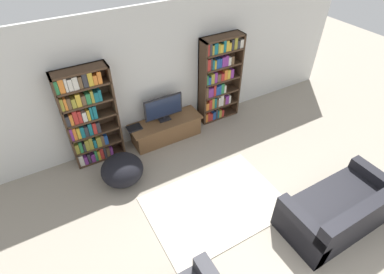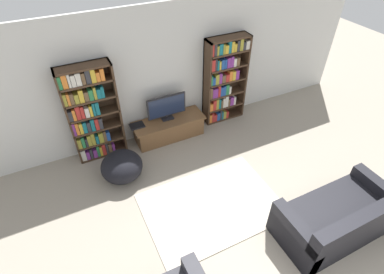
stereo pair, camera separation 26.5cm
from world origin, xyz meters
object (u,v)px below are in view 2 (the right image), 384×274
laptop (137,125)px  bookshelf_right (223,79)px  beanbag_ottoman (122,166)px  television (167,107)px  couch_right_sofa (338,219)px  bookshelf_left (90,114)px  tv_stand (169,128)px

laptop → bookshelf_right: bearing=1.4°
bookshelf_right → beanbag_ottoman: size_ratio=2.55×
television → couch_right_sofa: bearing=-67.0°
television → laptop: (-0.63, 0.03, -0.27)m
television → bookshelf_left: bearing=176.8°
couch_right_sofa → tv_stand: bearing=113.4°
tv_stand → couch_right_sofa: (1.37, -3.17, 0.08)m
laptop → couch_right_sofa: 3.82m
laptop → television: bearing=-3.0°
beanbag_ottoman → bookshelf_right: bearing=18.2°
tv_stand → television: size_ratio=1.85×
television → laptop: television is taller
bookshelf_right → laptop: size_ratio=6.57×
laptop → beanbag_ottoman: 0.97m
tv_stand → television: 0.50m
bookshelf_left → beanbag_ottoman: (0.23, -0.82, -0.69)m
television → couch_right_sofa: television is taller
bookshelf_right → tv_stand: size_ratio=1.27×
bookshelf_right → laptop: 2.01m
bookshelf_left → beanbag_ottoman: 1.09m
bookshelf_left → bookshelf_right: same height
tv_stand → couch_right_sofa: couch_right_sofa is taller
television → beanbag_ottoman: bearing=-148.0°
bookshelf_left → television: size_ratio=2.35×
laptop → couch_right_sofa: bearing=-58.4°
bookshelf_left → beanbag_ottoman: bearing=-74.0°
laptop → couch_right_sofa: size_ratio=0.16×
television → laptop: size_ratio=2.80×
tv_stand → beanbag_ottoman: bearing=-149.8°
bookshelf_right → television: size_ratio=2.35×
tv_stand → television: (-0.00, 0.05, 0.49)m
tv_stand → beanbag_ottoman: size_ratio=2.00×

